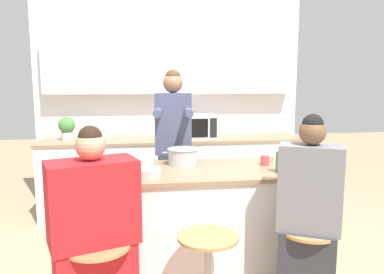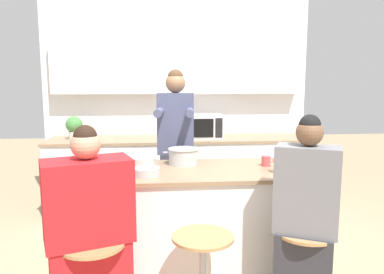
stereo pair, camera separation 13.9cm
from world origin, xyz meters
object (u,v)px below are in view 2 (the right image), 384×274
(juice_carton, at_px, (282,163))
(potted_plant, at_px, (74,126))
(person_wrapped_blanket, at_px, (90,240))
(cooking_pot, at_px, (183,156))
(coffee_cup_near, at_px, (266,161))
(bar_stool_rightmost, at_px, (304,268))
(microwave, at_px, (203,126))
(person_cooking, at_px, (176,160))
(bar_stool_center, at_px, (203,274))
(person_seated_near, at_px, (305,230))
(kitchen_island, at_px, (193,223))
(fruit_bowl, at_px, (143,161))

(juice_carton, height_order, potted_plant, potted_plant)
(person_wrapped_blanket, bearing_deg, cooking_pot, 33.18)
(cooking_pot, bearing_deg, coffee_cup_near, -10.62)
(bar_stool_rightmost, bearing_deg, microwave, 100.29)
(person_cooking, bearing_deg, cooking_pot, -78.92)
(bar_stool_center, bearing_deg, juice_carton, 33.60)
(person_seated_near, xyz_separation_m, juice_carton, (-0.02, 0.44, 0.36))
(microwave, bearing_deg, cooking_pot, -103.74)
(bar_stool_center, bearing_deg, person_cooking, 94.82)
(cooking_pot, bearing_deg, potted_plant, 129.42)
(bar_stool_rightmost, bearing_deg, bar_stool_center, -179.25)
(kitchen_island, bearing_deg, coffee_cup_near, 5.54)
(person_cooking, height_order, cooking_pot, person_cooking)
(person_cooking, relative_size, coffee_cup_near, 16.08)
(person_wrapped_blanket, xyz_separation_m, fruit_bowl, (0.31, 0.83, 0.31))
(person_seated_near, bearing_deg, person_wrapped_blanket, -153.54)
(kitchen_island, distance_m, person_wrapped_blanket, 0.98)
(bar_stool_center, relative_size, bar_stool_rightmost, 1.00)
(cooking_pot, relative_size, microwave, 0.73)
(coffee_cup_near, bearing_deg, person_wrapped_blanket, -152.00)
(coffee_cup_near, relative_size, juice_carton, 0.60)
(person_wrapped_blanket, relative_size, potted_plant, 4.85)
(bar_stool_rightmost, bearing_deg, coffee_cup_near, 95.90)
(bar_stool_rightmost, bearing_deg, kitchen_island, 137.26)
(cooking_pot, bearing_deg, bar_stool_center, -85.67)
(person_cooking, distance_m, person_wrapped_blanket, 1.40)
(bar_stool_center, distance_m, cooking_pot, 1.04)
(coffee_cup_near, bearing_deg, juice_carton, -80.73)
(person_cooking, bearing_deg, kitchen_island, -74.77)
(person_wrapped_blanket, height_order, microwave, person_wrapped_blanket)
(cooking_pot, height_order, juice_carton, juice_carton)
(bar_stool_rightmost, relative_size, coffee_cup_near, 5.84)
(fruit_bowl, xyz_separation_m, juice_carton, (1.06, -0.39, 0.05))
(fruit_bowl, xyz_separation_m, coffee_cup_near, (1.02, -0.12, 0.01))
(person_wrapped_blanket, height_order, juice_carton, person_wrapped_blanket)
(microwave, bearing_deg, person_cooking, -111.08)
(kitchen_island, distance_m, cooking_pot, 0.55)
(person_cooking, bearing_deg, coffee_cup_near, -31.34)
(kitchen_island, bearing_deg, person_wrapped_blanket, -137.74)
(person_wrapped_blanket, xyz_separation_m, microwave, (0.99, 2.25, 0.43))
(microwave, distance_m, potted_plant, 1.55)
(juice_carton, distance_m, potted_plant, 2.68)
(coffee_cup_near, relative_size, microwave, 0.23)
(bar_stool_center, distance_m, person_wrapped_blanket, 0.76)
(potted_plant, bearing_deg, bar_stool_center, -61.12)
(fruit_bowl, bearing_deg, kitchen_island, -24.69)
(person_seated_near, relative_size, potted_plant, 5.03)
(person_cooking, bearing_deg, potted_plant, 143.00)
(bar_stool_center, relative_size, cooking_pot, 1.82)
(fruit_bowl, bearing_deg, bar_stool_center, -64.28)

